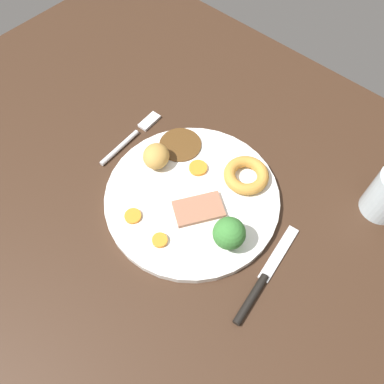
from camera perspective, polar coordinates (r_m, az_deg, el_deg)
dining_table at (r=67.75cm, az=-0.15°, el=-0.05°), size 120.00×84.00×3.60cm
dinner_plate at (r=64.34cm, az=-0.00°, el=-0.78°), size 29.37×29.37×1.40cm
gravy_pool at (r=69.63cm, az=-1.76°, el=7.09°), size 7.67×7.67×0.30cm
meat_slice_main at (r=61.97cm, az=0.99°, el=-2.57°), size 8.33×9.26×0.80cm
yorkshire_pudding at (r=65.31cm, az=8.11°, el=2.51°), size 7.71×7.71×2.01cm
roast_potato_left at (r=66.20cm, az=-5.38°, el=5.36°), size 6.65×6.74×3.71cm
carrot_coin_front at (r=62.26cm, az=-8.83°, el=-3.58°), size 2.75×2.75×0.51cm
carrot_coin_back at (r=66.39cm, az=0.92°, el=3.62°), size 3.20×3.20×0.57cm
carrot_coin_side at (r=59.79cm, az=-4.84°, el=-7.20°), size 2.45×2.45×0.69cm
broccoli_floret at (r=57.34cm, az=5.58°, el=-6.18°), size 5.04×5.04×5.63cm
fork at (r=73.19cm, az=-8.93°, el=8.23°), size 2.47×15.31×0.90cm
knife at (r=59.55cm, az=10.42°, el=-12.96°), size 3.77×18.54×1.20cm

